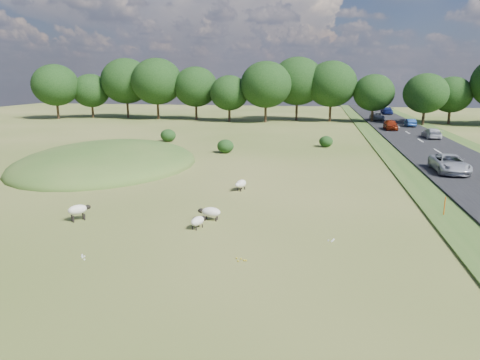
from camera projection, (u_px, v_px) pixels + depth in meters
name	position (u px, v px, depth m)	size (l,w,h in m)	color
ground	(248.00, 154.00, 45.52)	(160.00, 160.00, 0.00)	#3F5A1C
mound	(108.00, 165.00, 39.91)	(16.00, 20.00, 4.00)	#33561E
road	(424.00, 144.00, 51.64)	(8.00, 150.00, 0.25)	black
treeline	(273.00, 85.00, 78.09)	(96.28, 14.66, 11.70)	black
shrubs	(223.00, 140.00, 50.35)	(21.41, 8.80, 1.58)	black
marker_post	(444.00, 207.00, 24.86)	(0.06, 0.06, 1.20)	#D8590C
sheep_0	(198.00, 221.00, 22.95)	(0.82, 1.20, 0.67)	beige
sheep_1	(210.00, 212.00, 24.25)	(1.33, 0.61, 0.77)	beige
sheep_2	(78.00, 210.00, 24.12)	(1.15, 1.24, 0.94)	beige
sheep_3	(241.00, 184.00, 30.69)	(0.89, 1.39, 0.77)	beige
car_0	(377.00, 116.00, 79.44)	(2.25, 4.89, 1.36)	#95999C
car_1	(391.00, 125.00, 64.50)	(1.77, 4.40, 1.50)	maroon
car_2	(387.00, 111.00, 92.17)	(2.11, 5.18, 1.50)	navy
car_3	(432.00, 133.00, 55.56)	(1.81, 4.46, 1.29)	silver
car_4	(410.00, 123.00, 68.73)	(1.32, 3.78, 1.24)	navy
car_7	(450.00, 163.00, 35.46)	(2.41, 5.22, 1.45)	#B4B6BD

